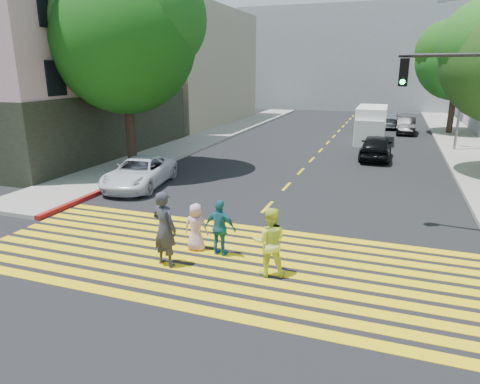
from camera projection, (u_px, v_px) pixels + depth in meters
The scene contains 20 objects.
ground at pixel (198, 280), 10.33m from camera, with size 120.00×120.00×0.00m, color black.
sidewalk_left at pixel (219, 133), 32.94m from camera, with size 3.00×40.00×0.15m, color gray.
curb_red at pixel (109, 188), 17.95m from camera, with size 0.20×8.00×0.16m, color maroon.
crosswalk at pixel (218, 259), 11.48m from camera, with size 13.40×5.30×0.01m.
lane_line at pixel (331, 139), 30.68m from camera, with size 0.12×34.40×0.01m.
building_left_pink at pixel (35, 74), 25.06m from camera, with size 12.10×14.10×11.00m.
building_left_tan at pixel (168, 67), 39.41m from camera, with size 12.00×16.00×10.00m, color tan.
backdrop_block at pixel (364, 59), 52.07m from camera, with size 30.00×8.00×12.00m, color gray.
tree_left at pixel (126, 33), 19.67m from camera, with size 8.16×7.91×9.61m.
tree_right_far at pixel (460, 54), 31.32m from camera, with size 7.47×7.28×8.74m.
pedestrian_man at pixel (165, 229), 10.86m from camera, with size 0.73×0.48×2.00m, color #2E2E36.
pedestrian_woman at pixel (269, 242), 10.39m from camera, with size 0.85×0.66×1.74m, color #DEF047.
pedestrian_child at pixel (196, 227), 11.88m from camera, with size 0.66×0.43×1.36m, color #DBA0BD.
pedestrian_extra at pixel (220, 228), 11.51m from camera, with size 0.92×0.38×1.57m, color #1E687E.
white_sedan at pixel (140, 173), 18.31m from camera, with size 2.04×4.43×1.23m, color silver.
dark_car_near at pixel (376, 147), 23.84m from camera, with size 1.65×4.11×1.40m, color black.
silver_car at pixel (389, 120), 36.47m from camera, with size 1.84×4.51×1.31m, color #9499A0.
dark_car_parked at pixel (406, 126), 33.17m from camera, with size 1.33×3.82×1.26m, color black.
white_van at pixel (371, 126), 29.27m from camera, with size 1.96×5.08×2.39m.
street_lamp at pixel (462, 65), 24.82m from camera, with size 2.01×0.38×8.86m.
Camera 1 is at (4.07, -8.44, 4.93)m, focal length 32.00 mm.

